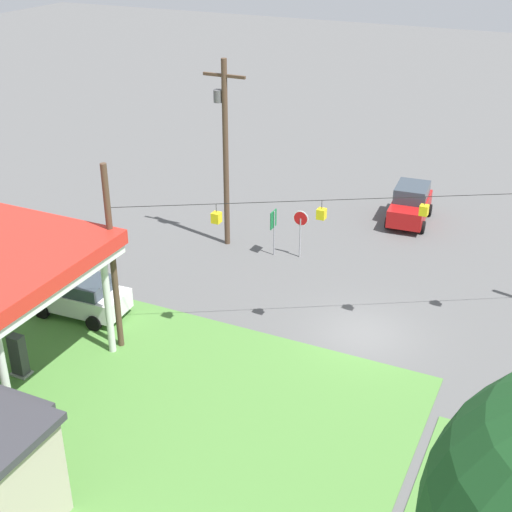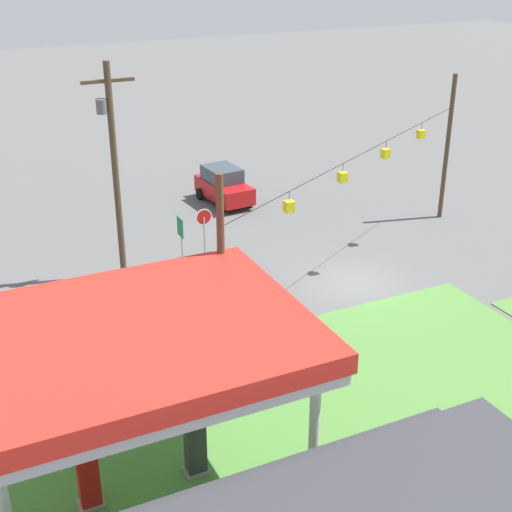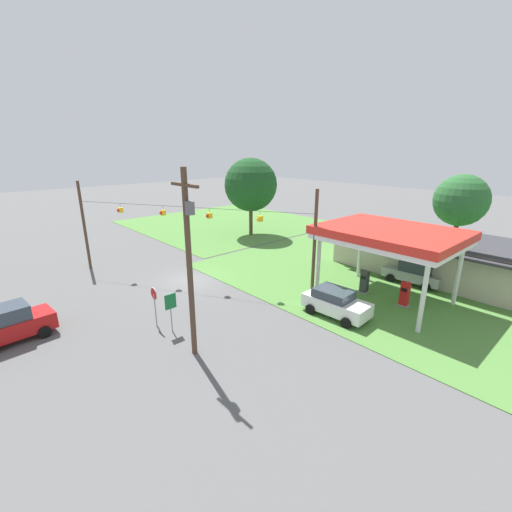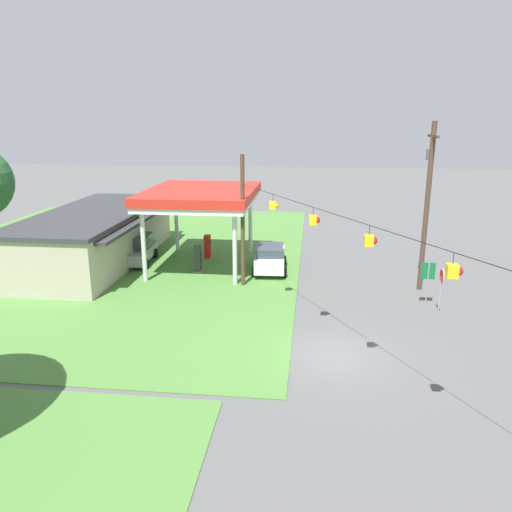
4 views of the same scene
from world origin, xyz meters
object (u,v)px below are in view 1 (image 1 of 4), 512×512
Objects in this scene: fuel_pump_near at (19,357)px; car_at_pumps_front at (80,295)px; car_on_crossroad at (410,204)px; route_sign at (274,224)px; stop_sign_roadside at (301,224)px; utility_pole_main at (225,145)px.

car_at_pumps_front is (0.71, -4.60, 0.09)m from fuel_pump_near.
route_sign reaches higher than car_on_crossroad.
fuel_pump_near is at bearing -112.80° from stop_sign_roadside.
stop_sign_roadside is (-6.47, -9.11, 0.90)m from car_at_pumps_front.
route_sign is at bearing 175.48° from utility_pole_main.
car_on_crossroad is 0.44× the size of utility_pole_main.
utility_pole_main is (7.90, 6.84, 4.28)m from car_on_crossroad.
car_at_pumps_front is at bearing -37.69° from car_on_crossroad.
car_on_crossroad is at bearing -126.08° from route_sign.
stop_sign_roadside reaches higher than car_on_crossroad.
fuel_pump_near is 0.70× the size of stop_sign_roadside.
car_at_pumps_front is 10.20m from route_sign.
stop_sign_roadside is at bearing -164.57° from route_sign.
car_on_crossroad is at bearing -126.38° from car_at_pumps_front.
car_on_crossroad is 1.74× the size of route_sign.
stop_sign_roadside is 1.04× the size of route_sign.
car_on_crossroad reaches higher than fuel_pump_near.
utility_pole_main is (-2.42, -8.97, 4.40)m from car_at_pumps_front.
car_on_crossroad is 7.77m from stop_sign_roadside.
route_sign is (-5.18, -8.76, 0.79)m from car_at_pumps_front.
route_sign is at bearing -108.51° from fuel_pump_near.
stop_sign_roadside is at bearing -128.61° from car_at_pumps_front.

